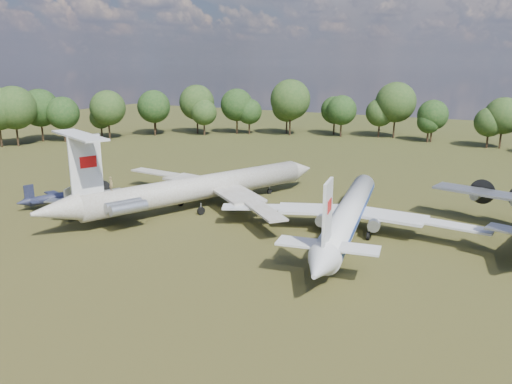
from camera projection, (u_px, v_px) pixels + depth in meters
The scene contains 6 objects.
ground at pixel (223, 217), 70.64m from camera, with size 300.00×300.00×0.00m, color #223712.
il62_airliner at pixel (201, 192), 74.63m from camera, with size 38.87×50.53×4.96m, color #B7B7B2, non-canonical shape.
tu104_jet at pixel (349, 218), 62.84m from camera, with size 33.40×44.54×4.45m, color silver, non-canonical shape.
small_prop_west at pixel (59, 199), 76.51m from camera, with size 9.82×13.39×1.96m, color black, non-canonical shape.
small_prop_northwest at pixel (85, 204), 73.11m from camera, with size 12.09×16.49×2.42m, color #94969B, non-canonical shape.
person_on_il62 at pixel (111, 183), 65.39m from camera, with size 0.68×0.44×1.85m, color olive.
Camera 1 is at (36.38, -57.03, 21.21)m, focal length 35.00 mm.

